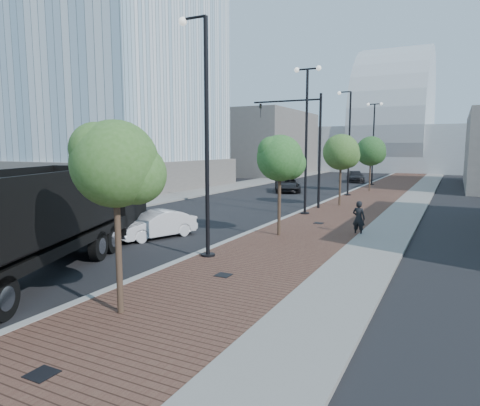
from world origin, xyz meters
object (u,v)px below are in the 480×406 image
at_px(dark_car_mid, 287,185).
at_px(pedestrian, 359,218).
at_px(white_sedan, 156,224).
at_px(dump_truck, 76,219).

relative_size(dark_car_mid, pedestrian, 2.92).
distance_m(dark_car_mid, pedestrian, 21.20).
distance_m(white_sedan, dark_car_mid, 23.33).
xyz_separation_m(dump_truck, pedestrian, (9.20, 9.22, -0.65)).
height_order(white_sedan, dark_car_mid, dark_car_mid).
xyz_separation_m(dump_truck, dark_car_mid, (-1.41, 27.57, -0.81)).
height_order(dump_truck, white_sedan, dump_truck).
xyz_separation_m(white_sedan, pedestrian, (8.62, 4.89, 0.22)).
relative_size(white_sedan, pedestrian, 2.27).
relative_size(dump_truck, pedestrian, 7.80).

